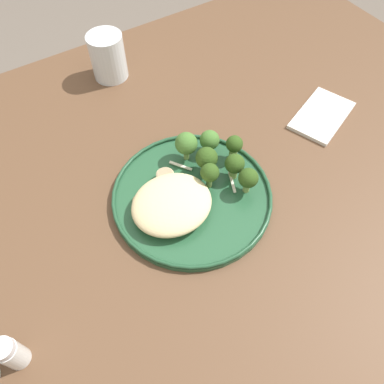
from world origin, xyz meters
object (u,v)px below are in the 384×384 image
(broccoli_floret_left_leaning, at_px, (207,159))
(broccoli_floret_front_edge, at_px, (234,145))
(seared_scallop_half_hidden, at_px, (171,204))
(seared_scallop_front_small, at_px, (192,207))
(seared_scallop_left_edge, at_px, (165,176))
(broccoli_floret_tall_stalk, at_px, (235,165))
(broccoli_floret_center_pile, at_px, (210,141))
(dinner_plate, at_px, (192,196))
(broccoli_floret_small_sprig, at_px, (210,173))
(broccoli_floret_beside_noodles, at_px, (188,143))
(seared_scallop_rear_pale, at_px, (141,202))
(seared_scallop_tilted_round, at_px, (179,191))
(broccoli_floret_rear_charred, at_px, (248,179))
(seared_scallop_center_golden, at_px, (191,196))
(salt_shaker, at_px, (11,353))
(folded_napkin, at_px, (322,115))
(water_glass, at_px, (108,59))
(seared_scallop_on_noodles, at_px, (155,194))

(broccoli_floret_left_leaning, distance_m, broccoli_floret_front_edge, 0.06)
(seared_scallop_half_hidden, xyz_separation_m, seared_scallop_front_small, (-0.03, 0.03, 0.00))
(seared_scallop_left_edge, bearing_deg, seared_scallop_half_hidden, 69.43)
(seared_scallop_left_edge, height_order, broccoli_floret_tall_stalk, broccoli_floret_tall_stalk)
(broccoli_floret_center_pile, bearing_deg, seared_scallop_left_edge, 8.32)
(broccoli_floret_front_edge, bearing_deg, seared_scallop_left_edge, -9.25)
(seared_scallop_half_hidden, height_order, broccoli_floret_center_pile, broccoli_floret_center_pile)
(broccoli_floret_front_edge, bearing_deg, dinner_plate, 15.84)
(broccoli_floret_small_sprig, bearing_deg, seared_scallop_half_hidden, 2.23)
(broccoli_floret_beside_noodles, bearing_deg, seared_scallop_left_edge, 20.98)
(seared_scallop_half_hidden, relative_size, seared_scallop_rear_pale, 1.14)
(seared_scallop_half_hidden, bearing_deg, seared_scallop_rear_pale, -37.94)
(dinner_plate, bearing_deg, seared_scallop_tilted_round, -33.07)
(broccoli_floret_rear_charred, bearing_deg, seared_scallop_left_edge, -41.11)
(seared_scallop_left_edge, distance_m, seared_scallop_tilted_round, 0.04)
(seared_scallop_center_golden, distance_m, broccoli_floret_left_leaning, 0.07)
(salt_shaker, bearing_deg, seared_scallop_front_small, -167.87)
(broccoli_floret_rear_charred, bearing_deg, seared_scallop_rear_pale, -22.81)
(seared_scallop_left_edge, relative_size, folded_napkin, 0.22)
(seared_scallop_front_small, distance_m, seared_scallop_tilted_round, 0.04)
(broccoli_floret_left_leaning, height_order, folded_napkin, broccoli_floret_left_leaning)
(seared_scallop_center_golden, height_order, broccoli_floret_center_pile, broccoli_floret_center_pile)
(seared_scallop_center_golden, height_order, broccoli_floret_beside_noodles, broccoli_floret_beside_noodles)
(seared_scallop_front_small, relative_size, broccoli_floret_center_pile, 0.48)
(seared_scallop_front_small, bearing_deg, broccoli_floret_left_leaning, -138.89)
(broccoli_floret_front_edge, xyz_separation_m, broccoli_floret_rear_charred, (0.02, 0.08, 0.00))
(broccoli_floret_tall_stalk, bearing_deg, seared_scallop_rear_pale, -11.43)
(broccoli_floret_center_pile, bearing_deg, broccoli_floret_front_edge, 127.74)
(broccoli_floret_center_pile, bearing_deg, seared_scallop_front_small, 44.07)
(broccoli_floret_rear_charred, xyz_separation_m, folded_napkin, (-0.26, -0.07, -0.04))
(broccoli_floret_beside_noodles, bearing_deg, broccoli_floret_center_pile, 167.78)
(seared_scallop_half_hidden, xyz_separation_m, salt_shaker, (0.31, 0.10, 0.01))
(broccoli_floret_front_edge, distance_m, water_glass, 0.37)
(seared_scallop_center_golden, relative_size, seared_scallop_tilted_round, 1.00)
(seared_scallop_on_noodles, relative_size, broccoli_floret_front_edge, 0.52)
(seared_scallop_on_noodles, bearing_deg, broccoli_floret_rear_charred, 153.77)
(seared_scallop_left_edge, xyz_separation_m, water_glass, (-0.05, -0.34, 0.02))
(seared_scallop_rear_pale, relative_size, broccoli_floret_small_sprig, 0.54)
(seared_scallop_center_golden, height_order, salt_shaker, salt_shaker)
(seared_scallop_rear_pale, distance_m, seared_scallop_front_small, 0.09)
(folded_napkin, bearing_deg, seared_scallop_center_golden, 5.68)
(seared_scallop_center_golden, distance_m, salt_shaker, 0.36)
(seared_scallop_front_small, relative_size, water_glass, 0.24)
(seared_scallop_tilted_round, xyz_separation_m, broccoli_floret_beside_noodles, (-0.06, -0.07, 0.03))
(broccoli_floret_tall_stalk, bearing_deg, broccoli_floret_center_pile, -87.40)
(broccoli_floret_tall_stalk, relative_size, broccoli_floret_beside_noodles, 0.89)
(seared_scallop_center_golden, xyz_separation_m, broccoli_floret_left_leaning, (-0.06, -0.04, 0.03))
(water_glass, bearing_deg, seared_scallop_front_small, 83.97)
(seared_scallop_left_edge, xyz_separation_m, broccoli_floret_tall_stalk, (-0.11, 0.06, 0.02))
(broccoli_floret_tall_stalk, bearing_deg, seared_scallop_front_small, 12.61)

